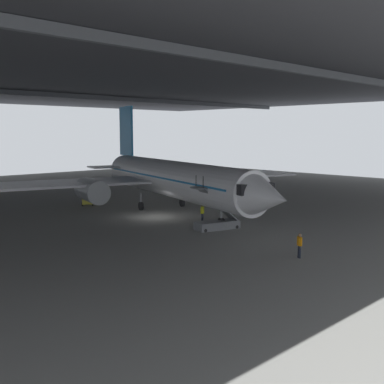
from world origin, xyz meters
The scene contains 7 objects.
ground_plane centered at (0.00, 0.00, 0.00)m, with size 110.00×110.00×0.00m, color gray.
hangar_structure centered at (-0.10, 13.76, 14.78)m, with size 121.00×99.00×15.42m.
airplane_main centered at (3.39, 1.66, 3.47)m, with size 35.88×36.43×11.54m.
boarding_stairs centered at (0.17, -8.07, 0.73)m, with size 4.43×2.44×4.67m.
crew_worker_near_nose centered at (-2.69, -18.30, 0.95)m, with size 0.38×0.48×1.66m.
crew_worker_by_stairs centered at (1.22, -5.29, 1.01)m, with size 0.51×0.35×1.76m.
baggage_tug centered at (-0.67, 11.49, 0.53)m, with size 2.18×2.50×0.90m.
Camera 1 is at (-28.66, -35.23, 8.24)m, focal length 43.78 mm.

